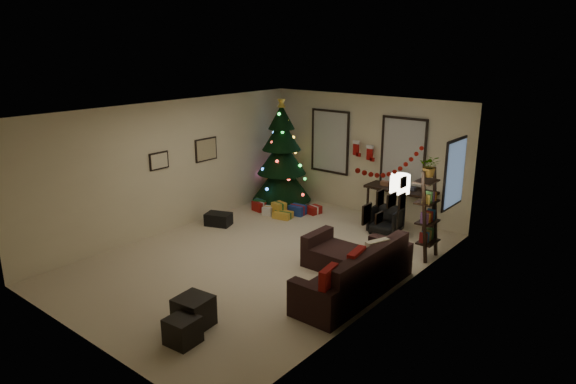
% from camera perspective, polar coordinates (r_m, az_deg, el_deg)
% --- Properties ---
extents(floor, '(7.00, 7.00, 0.00)m').
position_cam_1_polar(floor, '(9.55, -2.76, -7.32)').
color(floor, beige).
rests_on(floor, ground).
extents(ceiling, '(7.00, 7.00, 0.00)m').
position_cam_1_polar(ceiling, '(8.82, -3.01, 8.96)').
color(ceiling, white).
rests_on(ceiling, floor).
extents(wall_back, '(5.00, 0.00, 5.00)m').
position_cam_1_polar(wall_back, '(11.85, 8.55, 4.07)').
color(wall_back, beige).
rests_on(wall_back, floor).
extents(wall_front, '(5.00, 0.00, 5.00)m').
position_cam_1_polar(wall_front, '(7.04, -22.40, -5.56)').
color(wall_front, beige).
rests_on(wall_front, floor).
extents(wall_left, '(0.00, 7.00, 7.00)m').
position_cam_1_polar(wall_left, '(10.88, -12.72, 2.76)').
color(wall_left, beige).
rests_on(wall_left, floor).
extents(wall_right, '(0.00, 7.00, 7.00)m').
position_cam_1_polar(wall_right, '(7.72, 11.06, -2.71)').
color(wall_right, beige).
rests_on(wall_right, floor).
extents(window_back_left, '(1.05, 0.06, 1.50)m').
position_cam_1_polar(window_back_left, '(12.28, 4.70, 5.59)').
color(window_back_left, '#728CB2').
rests_on(window_back_left, wall_back).
extents(window_back_right, '(1.05, 0.06, 1.50)m').
position_cam_1_polar(window_back_right, '(11.34, 12.64, 4.34)').
color(window_back_right, '#728CB2').
rests_on(window_back_right, wall_back).
extents(window_right_wall, '(0.06, 0.90, 1.30)m').
position_cam_1_polar(window_right_wall, '(9.93, 18.02, 1.96)').
color(window_right_wall, '#728CB2').
rests_on(window_right_wall, wall_right).
extents(christmas_tree, '(1.42, 1.42, 2.64)m').
position_cam_1_polar(christmas_tree, '(12.31, -0.71, 3.50)').
color(christmas_tree, black).
rests_on(christmas_tree, floor).
extents(presents, '(1.50, 1.01, 0.30)m').
position_cam_1_polar(presents, '(11.97, -0.98, -1.74)').
color(presents, navy).
rests_on(presents, floor).
extents(sofa, '(1.67, 2.44, 0.82)m').
position_cam_1_polar(sofa, '(8.45, 7.03, -8.76)').
color(sofa, black).
rests_on(sofa, floor).
extents(pillow_red_a, '(0.17, 0.42, 0.41)m').
position_cam_1_polar(pillow_red_a, '(7.25, 4.49, -9.80)').
color(pillow_red_a, maroon).
rests_on(pillow_red_a, sofa).
extents(pillow_red_b, '(0.19, 0.47, 0.45)m').
position_cam_1_polar(pillow_red_b, '(7.80, 7.55, -7.94)').
color(pillow_red_b, maroon).
rests_on(pillow_red_b, sofa).
extents(pillow_cream, '(0.26, 0.42, 0.41)m').
position_cam_1_polar(pillow_cream, '(8.29, 9.80, -6.61)').
color(pillow_cream, beige).
rests_on(pillow_cream, sofa).
extents(ottoman_near, '(0.51, 0.51, 0.44)m').
position_cam_1_polar(ottoman_near, '(7.46, -10.37, -12.90)').
color(ottoman_near, black).
rests_on(ottoman_near, floor).
extents(ottoman_far, '(0.42, 0.42, 0.37)m').
position_cam_1_polar(ottoman_far, '(7.13, -11.57, -14.78)').
color(ottoman_far, black).
rests_on(ottoman_far, floor).
extents(desk, '(1.52, 0.54, 0.82)m').
position_cam_1_polar(desk, '(11.26, 12.34, -0.06)').
color(desk, black).
rests_on(desk, floor).
extents(desk_chair, '(0.59, 0.55, 0.56)m').
position_cam_1_polar(desk_chair, '(10.84, 10.73, -3.08)').
color(desk_chair, black).
rests_on(desk_chair, floor).
extents(bookshelf, '(0.30, 0.50, 1.67)m').
position_cam_1_polar(bookshelf, '(9.60, 15.29, -2.58)').
color(bookshelf, black).
rests_on(bookshelf, floor).
extents(potted_plant, '(0.55, 0.52, 0.49)m').
position_cam_1_polar(potted_plant, '(9.24, 15.47, 3.13)').
color(potted_plant, '#4C4C4C').
rests_on(potted_plant, bookshelf).
extents(floor_lamp, '(0.34, 0.34, 1.62)m').
position_cam_1_polar(floor_lamp, '(9.14, 12.23, 0.26)').
color(floor_lamp, black).
rests_on(floor_lamp, floor).
extents(art_map, '(0.04, 0.60, 0.50)m').
position_cam_1_polar(art_map, '(11.40, -9.05, 4.66)').
color(art_map, black).
rests_on(art_map, wall_left).
extents(art_abstract, '(0.04, 0.45, 0.35)m').
position_cam_1_polar(art_abstract, '(10.63, -14.08, 3.37)').
color(art_abstract, black).
rests_on(art_abstract, wall_left).
extents(gallery, '(0.03, 1.25, 0.54)m').
position_cam_1_polar(gallery, '(7.60, 10.76, -1.25)').
color(gallery, black).
rests_on(gallery, wall_right).
extents(garland, '(0.08, 1.90, 0.30)m').
position_cam_1_polar(garland, '(7.63, 11.45, 2.92)').
color(garland, '#A5140C').
rests_on(garland, wall_right).
extents(stocking_left, '(0.20, 0.05, 0.36)m').
position_cam_1_polar(stocking_left, '(11.74, 7.57, 4.86)').
color(stocking_left, '#990F0C').
rests_on(stocking_left, wall_back).
extents(stocking_right, '(0.20, 0.05, 0.36)m').
position_cam_1_polar(stocking_right, '(11.63, 9.06, 4.32)').
color(stocking_right, '#990F0C').
rests_on(stocking_right, wall_back).
extents(storage_bin, '(0.63, 0.52, 0.27)m').
position_cam_1_polar(storage_bin, '(11.25, -7.69, -3.00)').
color(storage_bin, black).
rests_on(storage_bin, floor).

